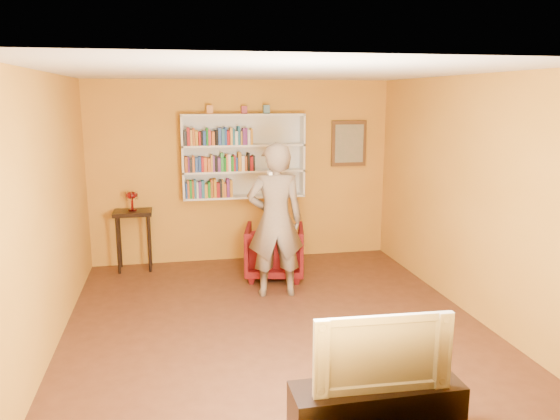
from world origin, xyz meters
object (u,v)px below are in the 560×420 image
(armchair, at_px, (275,251))
(bookshelf, at_px, (243,156))
(ruby_lustre, at_px, (132,197))
(tv_cabinet, at_px, (376,413))
(console_table, at_px, (133,221))
(television, at_px, (379,348))
(person, at_px, (275,220))

(armchair, bearing_deg, bookshelf, -58.76)
(ruby_lustre, bearing_deg, tv_cabinet, -66.74)
(console_table, height_order, armchair, console_table)
(ruby_lustre, distance_m, television, 4.91)
(person, bearing_deg, console_table, -33.80)
(console_table, relative_size, armchair, 1.08)
(armchair, height_order, person, person)
(ruby_lustre, bearing_deg, console_table, 123.69)
(console_table, relative_size, ruby_lustre, 3.15)
(armchair, bearing_deg, ruby_lustre, -8.33)
(bookshelf, xyz_separation_m, armchair, (0.30, -0.88, -1.23))
(person, bearing_deg, tv_cabinet, 96.67)
(tv_cabinet, height_order, television, television)
(console_table, distance_m, tv_cabinet, 4.92)
(console_table, xyz_separation_m, person, (1.80, -1.40, 0.24))
(person, height_order, television, person)
(bookshelf, distance_m, television, 4.75)
(person, bearing_deg, armchair, -95.80)
(tv_cabinet, distance_m, television, 0.50)
(armchair, distance_m, person, 0.91)
(console_table, height_order, tv_cabinet, console_table)
(bookshelf, bearing_deg, tv_cabinet, -86.06)
(bookshelf, bearing_deg, ruby_lustre, -174.35)
(person, distance_m, television, 3.11)
(ruby_lustre, relative_size, tv_cabinet, 0.22)
(bookshelf, height_order, console_table, bookshelf)
(person, xyz_separation_m, tv_cabinet, (0.14, -3.10, -0.74))
(ruby_lustre, relative_size, person, 0.14)
(ruby_lustre, bearing_deg, bookshelf, 5.65)
(console_table, distance_m, person, 2.29)
(armchair, relative_size, tv_cabinet, 0.65)
(armchair, distance_m, television, 3.80)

